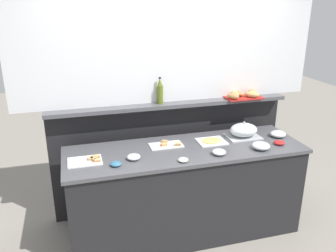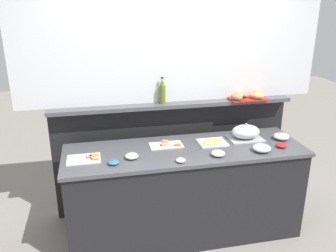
# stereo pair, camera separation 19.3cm
# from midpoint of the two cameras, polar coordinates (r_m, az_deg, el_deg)

# --- Properties ---
(ground_plane) EXTENTS (12.00, 12.00, 0.00)m
(ground_plane) POSITION_cam_midpoint_polar(r_m,az_deg,el_deg) (4.30, -1.24, -11.93)
(ground_plane) COLOR gray
(buffet_counter) EXTENTS (2.29, 0.73, 0.93)m
(buffet_counter) POSITION_cam_midpoint_polar(r_m,az_deg,el_deg) (3.56, 1.18, -10.48)
(buffet_counter) COLOR black
(buffet_counter) RESTS_ON ground_plane
(back_ledge_unit) EXTENTS (2.56, 0.22, 1.25)m
(back_ledge_unit) POSITION_cam_midpoint_polar(r_m,az_deg,el_deg) (3.94, -1.08, -4.27)
(back_ledge_unit) COLOR black
(back_ledge_unit) RESTS_ON ground_plane
(upper_wall_panel) EXTENTS (3.16, 0.08, 1.35)m
(upper_wall_panel) POSITION_cam_midpoint_polar(r_m,az_deg,el_deg) (3.63, -1.31, 14.46)
(upper_wall_panel) COLOR silver
(upper_wall_panel) RESTS_ON back_ledge_unit
(sandwich_platter_front) EXTENTS (0.29, 0.22, 0.04)m
(sandwich_platter_front) POSITION_cam_midpoint_polar(r_m,az_deg,el_deg) (3.19, -14.60, -5.45)
(sandwich_platter_front) COLOR white
(sandwich_platter_front) RESTS_ON buffet_counter
(sandwich_platter_rear) EXTENTS (0.32, 0.17, 0.04)m
(sandwich_platter_rear) POSITION_cam_midpoint_polar(r_m,az_deg,el_deg) (3.41, -1.83, -3.08)
(sandwich_platter_rear) COLOR white
(sandwich_platter_rear) RESTS_ON buffet_counter
(cold_cuts_platter) EXTENTS (0.28, 0.23, 0.02)m
(cold_cuts_platter) POSITION_cam_midpoint_polar(r_m,az_deg,el_deg) (3.51, 5.49, -2.45)
(cold_cuts_platter) COLOR white
(cold_cuts_platter) RESTS_ON buffet_counter
(serving_cloche) EXTENTS (0.34, 0.24, 0.17)m
(serving_cloche) POSITION_cam_midpoint_polar(r_m,az_deg,el_deg) (3.65, 10.65, -0.75)
(serving_cloche) COLOR #B7BABF
(serving_cloche) RESTS_ON buffet_counter
(glass_bowl_large) EXTENTS (0.13, 0.13, 0.05)m
(glass_bowl_large) POSITION_cam_midpoint_polar(r_m,az_deg,el_deg) (3.23, 6.56, -4.25)
(glass_bowl_large) COLOR silver
(glass_bowl_large) RESTS_ON buffet_counter
(glass_bowl_medium) EXTENTS (0.16, 0.16, 0.06)m
(glass_bowl_medium) POSITION_cam_midpoint_polar(r_m,az_deg,el_deg) (3.76, 15.97, -1.29)
(glass_bowl_medium) COLOR silver
(glass_bowl_medium) RESTS_ON buffet_counter
(glass_bowl_small) EXTENTS (0.17, 0.17, 0.07)m
(glass_bowl_small) POSITION_cam_midpoint_polar(r_m,az_deg,el_deg) (3.42, 13.24, -3.19)
(glass_bowl_small) COLOR silver
(glass_bowl_small) RESTS_ON buffet_counter
(glass_bowl_extra) EXTENTS (0.12, 0.12, 0.05)m
(glass_bowl_extra) POSITION_cam_midpoint_polar(r_m,az_deg,el_deg) (3.15, -7.34, -5.04)
(glass_bowl_extra) COLOR silver
(glass_bowl_extra) RESTS_ON buffet_counter
(condiment_bowl_dark) EXTENTS (0.10, 0.10, 0.03)m
(condiment_bowl_dark) POSITION_cam_midpoint_polar(r_m,az_deg,el_deg) (3.06, -10.24, -6.06)
(condiment_bowl_dark) COLOR teal
(condiment_bowl_dark) RESTS_ON buffet_counter
(condiment_bowl_red) EXTENTS (0.10, 0.10, 0.04)m
(condiment_bowl_red) POSITION_cam_midpoint_polar(r_m,az_deg,el_deg) (3.57, 16.07, -2.61)
(condiment_bowl_red) COLOR red
(condiment_bowl_red) RESTS_ON buffet_counter
(condiment_bowl_cream) EXTENTS (0.09, 0.09, 0.03)m
(condiment_bowl_cream) POSITION_cam_midpoint_polar(r_m,az_deg,el_deg) (3.09, 0.68, -5.51)
(condiment_bowl_cream) COLOR silver
(condiment_bowl_cream) RESTS_ON buffet_counter
(olive_oil_bottle) EXTENTS (0.06, 0.06, 0.28)m
(olive_oil_bottle) POSITION_cam_midpoint_polar(r_m,az_deg,el_deg) (3.62, -2.85, 5.52)
(olive_oil_bottle) COLOR #56661E
(olive_oil_bottle) RESTS_ON back_ledge_unit
(bread_basket) EXTENTS (0.43, 0.30, 0.08)m
(bread_basket) POSITION_cam_midpoint_polar(r_m,az_deg,el_deg) (3.93, 10.93, 5.03)
(bread_basket) COLOR #B2231E
(bread_basket) RESTS_ON back_ledge_unit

